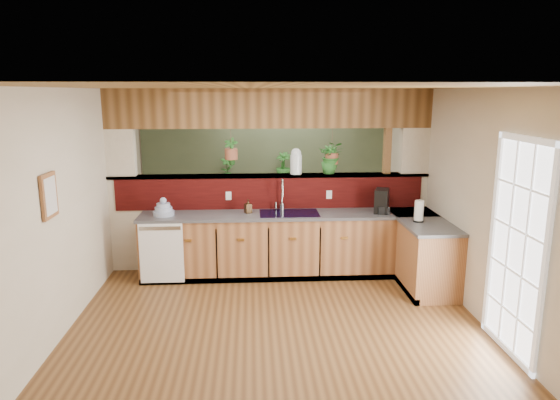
{
  "coord_description": "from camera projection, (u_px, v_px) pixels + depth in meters",
  "views": [
    {
      "loc": [
        -0.27,
        -5.75,
        2.56
      ],
      "look_at": [
        0.11,
        0.7,
        1.15
      ],
      "focal_mm": 32.0,
      "sensor_mm": 36.0,
      "label": 1
    }
  ],
  "objects": [
    {
      "name": "dishwasher",
      "position": [
        161.0,
        253.0,
        6.64
      ],
      "size": [
        0.58,
        0.03,
        0.82
      ],
      "color": "white",
      "rests_on": "ground"
    },
    {
      "name": "floor_plant",
      "position": [
        305.0,
        220.0,
        8.66
      ],
      "size": [
        0.81,
        0.75,
        0.76
      ],
      "primitive_type": "imported",
      "rotation": [
        0.0,
        0.0,
        -0.25
      ],
      "color": "#235C20",
      "rests_on": "ground"
    },
    {
      "name": "sage_backwall",
      "position": [
        266.0,
        161.0,
        9.29
      ],
      "size": [
        4.55,
        0.02,
        2.55
      ],
      "primitive_type": "cube",
      "color": "#4E5E40",
      "rests_on": "ground"
    },
    {
      "name": "ceiling",
      "position": [
        274.0,
        88.0,
        5.62
      ],
      "size": [
        4.6,
        7.0,
        0.01
      ],
      "primitive_type": "cube",
      "color": "brown",
      "rests_on": "ground"
    },
    {
      "name": "pass_through_ledge",
      "position": [
        270.0,
        176.0,
        7.2
      ],
      "size": [
        4.6,
        0.21,
        0.04
      ],
      "primitive_type": "cube",
      "color": "brown",
      "rests_on": "ground"
    },
    {
      "name": "wall_right",
      "position": [
        464.0,
        198.0,
        6.03
      ],
      "size": [
        0.02,
        7.0,
        2.6
      ],
      "primitive_type": "cube",
      "color": "beige",
      "rests_on": "ground"
    },
    {
      "name": "hanging_plant_b",
      "position": [
        332.0,
        144.0,
        7.15
      ],
      "size": [
        0.42,
        0.39,
        0.52
      ],
      "color": "brown",
      "rests_on": "header_beam"
    },
    {
      "name": "shelving_console",
      "position": [
        257.0,
        205.0,
        9.22
      ],
      "size": [
        1.51,
        0.58,
        0.98
      ],
      "primitive_type": "cube",
      "rotation": [
        0.0,
        0.0,
        0.13
      ],
      "color": "black",
      "rests_on": "ground"
    },
    {
      "name": "paper_towel",
      "position": [
        419.0,
        211.0,
        6.47
      ],
      "size": [
        0.14,
        0.14,
        0.3
      ],
      "color": "black",
      "rests_on": "countertop"
    },
    {
      "name": "soap_dispenser",
      "position": [
        248.0,
        206.0,
        6.94
      ],
      "size": [
        0.12,
        0.12,
        0.19
      ],
      "primitive_type": "imported",
      "rotation": [
        0.0,
        0.0,
        0.41
      ],
      "color": "#372514",
      "rests_on": "countertop"
    },
    {
      "name": "ledge_plant_right",
      "position": [
        329.0,
        160.0,
        7.2
      ],
      "size": [
        0.3,
        0.3,
        0.41
      ],
      "primitive_type": "imported",
      "rotation": [
        0.0,
        0.0,
        -0.36
      ],
      "color": "#235C20",
      "rests_on": "pass_through_ledge"
    },
    {
      "name": "glass_jar",
      "position": [
        296.0,
        161.0,
        7.17
      ],
      "size": [
        0.17,
        0.17,
        0.37
      ],
      "color": "silver",
      "rests_on": "pass_through_ledge"
    },
    {
      "name": "hanging_plant_a",
      "position": [
        231.0,
        143.0,
        7.06
      ],
      "size": [
        0.23,
        0.19,
        0.51
      ],
      "color": "brown",
      "rests_on": "header_beam"
    },
    {
      "name": "french_door",
      "position": [
        516.0,
        251.0,
        4.81
      ],
      "size": [
        0.06,
        1.02,
        2.16
      ],
      "primitive_type": "cube",
      "color": "white",
      "rests_on": "ground"
    },
    {
      "name": "navy_sink",
      "position": [
        289.0,
        219.0,
        6.96
      ],
      "size": [
        0.82,
        0.5,
        0.18
      ],
      "color": "black",
      "rests_on": "countertop"
    },
    {
      "name": "dish_stack",
      "position": [
        164.0,
        210.0,
        6.8
      ],
      "size": [
        0.29,
        0.29,
        0.25
      ],
      "color": "#98A4C4",
      "rests_on": "countertop"
    },
    {
      "name": "wall_back",
      "position": [
        266.0,
        160.0,
        9.31
      ],
      "size": [
        4.6,
        0.02,
        2.6
      ],
      "primitive_type": "cube",
      "color": "beige",
      "rests_on": "ground"
    },
    {
      "name": "wall_front",
      "position": [
        308.0,
        350.0,
        2.48
      ],
      "size": [
        4.6,
        0.02,
        2.6
      ],
      "primitive_type": "cube",
      "color": "beige",
      "rests_on": "ground"
    },
    {
      "name": "pass_through_partition",
      "position": [
        272.0,
        188.0,
        7.23
      ],
      "size": [
        4.6,
        0.21,
        2.6
      ],
      "color": "beige",
      "rests_on": "ground"
    },
    {
      "name": "faucet",
      "position": [
        282.0,
        194.0,
        7.04
      ],
      "size": [
        0.2,
        0.2,
        0.46
      ],
      "color": "#B7B7B2",
      "rests_on": "countertop"
    },
    {
      "name": "shelf_plant_a",
      "position": [
        227.0,
        168.0,
        9.04
      ],
      "size": [
        0.25,
        0.2,
        0.43
      ],
      "primitive_type": "imported",
      "rotation": [
        0.0,
        0.0,
        0.22
      ],
      "color": "#235C20",
      "rests_on": "shelving_console"
    },
    {
      "name": "ground",
      "position": [
        275.0,
        303.0,
        6.17
      ],
      "size": [
        4.6,
        7.0,
        0.01
      ],
      "primitive_type": "cube",
      "color": "brown",
      "rests_on": "ground"
    },
    {
      "name": "coffee_maker",
      "position": [
        382.0,
        202.0,
        6.95
      ],
      "size": [
        0.18,
        0.3,
        0.33
      ],
      "rotation": [
        0.0,
        0.0,
        -0.35
      ],
      "color": "black",
      "rests_on": "countertop"
    },
    {
      "name": "shelf_plant_b",
      "position": [
        283.0,
        166.0,
        9.1
      ],
      "size": [
        0.34,
        0.34,
        0.49
      ],
      "primitive_type": "imported",
      "rotation": [
        0.0,
        0.0,
        -0.29
      ],
      "color": "#235C20",
      "rests_on": "shelving_console"
    },
    {
      "name": "header_beam",
      "position": [
        270.0,
        109.0,
        6.99
      ],
      "size": [
        4.6,
        0.15,
        0.55
      ],
      "primitive_type": "cube",
      "color": "brown",
      "rests_on": "ground"
    },
    {
      "name": "wall_left",
      "position": [
        76.0,
        203.0,
        5.76
      ],
      "size": [
        0.02,
        7.0,
        2.6
      ],
      "primitive_type": "cube",
      "color": "beige",
      "rests_on": "ground"
    },
    {
      "name": "countertop",
      "position": [
        331.0,
        246.0,
        6.97
      ],
      "size": [
        4.14,
        1.52,
        0.9
      ],
      "color": "brown",
      "rests_on": "ground"
    },
    {
      "name": "framed_print",
      "position": [
        49.0,
        196.0,
        4.93
      ],
      "size": [
        0.04,
        0.35,
        0.45
      ],
      "color": "brown",
      "rests_on": "wall_left"
    }
  ]
}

